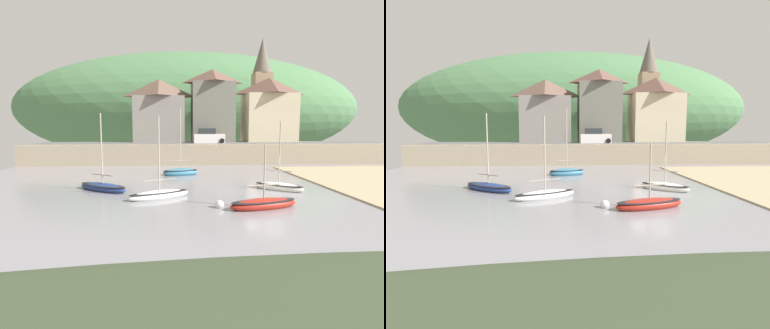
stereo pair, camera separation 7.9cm
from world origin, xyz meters
TOP-DOWN VIEW (x-y plane):
  - ground at (1.40, -9.56)m, footprint 48.00×41.00m
  - quay_seawall at (0.00, 17.50)m, footprint 48.00×9.40m
  - hillside_backdrop at (-1.89, 55.20)m, footprint 80.00×44.00m
  - waterfront_building_left at (-8.01, 25.20)m, footprint 7.46×5.11m
  - waterfront_building_centre at (-0.26, 25.20)m, footprint 6.32×5.21m
  - waterfront_building_right at (8.16, 25.20)m, footprint 7.57×5.68m
  - church_with_spire at (8.19, 29.20)m, footprint 3.00×3.00m
  - dinghy_open_wooden at (1.25, 0.79)m, footprint 3.42×3.09m
  - rowboat_small_beached at (-5.49, 8.37)m, footprint 3.61×2.14m
  - sailboat_blue_trim at (-11.23, 1.49)m, footprint 4.23×3.56m
  - sailboat_white_hull at (-7.14, -1.28)m, footprint 4.08×2.66m
  - sailboat_nearest_shore at (-1.32, -4.10)m, footprint 4.23×2.22m
  - parked_car_near_slipway at (-1.39, 20.70)m, footprint 4.19×1.93m
  - mooring_buoy at (-3.75, -3.85)m, footprint 0.53×0.53m

SIDE VIEW (x-z plane):
  - mooring_buoy at x=-3.75m, z-range -0.11..0.42m
  - ground at x=1.40m, z-range -0.14..0.47m
  - sailboat_nearest_shore at x=-1.32m, z-range -1.65..2.12m
  - sailboat_blue_trim at x=-11.23m, z-range -2.53..3.01m
  - sailboat_white_hull at x=-7.14m, z-range -2.39..2.88m
  - dinghy_open_wooden at x=1.25m, z-range -2.26..2.76m
  - rowboat_small_beached at x=-5.49m, z-range -2.91..3.49m
  - quay_seawall at x=0.00m, z-range 0.16..2.56m
  - parked_car_near_slipway at x=-1.39m, z-range 2.23..4.18m
  - waterfront_building_left at x=-8.01m, z-range 2.49..11.39m
  - waterfront_building_right at x=8.16m, z-range 2.49..11.82m
  - waterfront_building_centre at x=-0.26m, z-range 2.49..12.89m
  - hillside_backdrop at x=-1.89m, z-range -3.77..21.34m
  - church_with_spire at x=8.19m, z-range 2.65..18.70m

